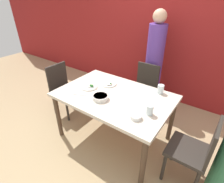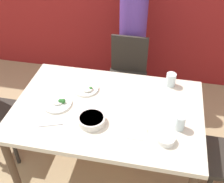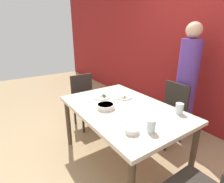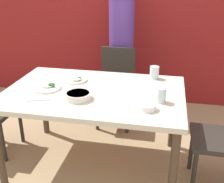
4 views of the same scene
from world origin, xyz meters
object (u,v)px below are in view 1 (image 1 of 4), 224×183
chair_adult_spot (144,88)px  glass_water_tall (150,110)px  chair_child_spot (195,150)px  bowl_curry (100,97)px  person_adult (154,64)px  plate_rice_adult (109,84)px

chair_adult_spot → glass_water_tall: (0.51, -0.93, 0.31)m
chair_child_spot → bowl_curry: (-1.14, -0.11, 0.28)m
chair_adult_spot → chair_child_spot: bearing=-40.8°
chair_child_spot → person_adult: person_adult is taller
plate_rice_adult → chair_adult_spot: bearing=68.7°
chair_adult_spot → person_adult: bearing=90.0°
chair_adult_spot → glass_water_tall: chair_adult_spot is taller
person_adult → plate_rice_adult: 0.99m
chair_child_spot → bowl_curry: 1.18m
chair_adult_spot → glass_water_tall: size_ratio=7.52×
chair_adult_spot → chair_child_spot: same height
chair_child_spot → person_adult: (-1.03, 1.21, 0.31)m
chair_adult_spot → chair_child_spot: size_ratio=1.00×
bowl_curry → glass_water_tall: size_ratio=1.74×
chair_child_spot → plate_rice_adult: 1.33m
chair_adult_spot → bowl_curry: chair_adult_spot is taller
bowl_curry → chair_child_spot: bearing=5.6°
person_adult → plate_rice_adult: size_ratio=7.62×
chair_child_spot → bowl_curry: size_ratio=4.33×
bowl_curry → glass_water_tall: (0.62, 0.07, 0.03)m
chair_child_spot → plate_rice_adult: chair_child_spot is taller
bowl_curry → glass_water_tall: 0.62m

